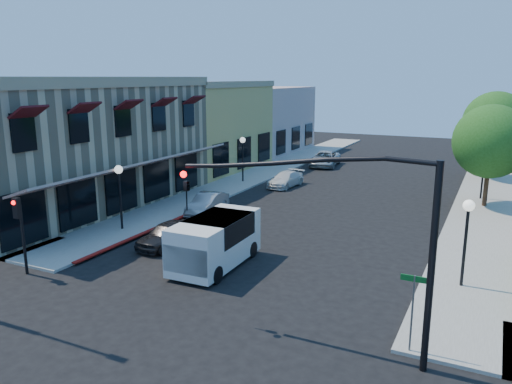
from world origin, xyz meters
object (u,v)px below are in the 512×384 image
at_px(street_tree_a, 491,142).
at_px(street_name_sign, 413,301).
at_px(white_van, 215,239).
at_px(street_tree_b, 495,123).
at_px(parked_car_d, 325,159).
at_px(secondary_signal, 20,222).
at_px(lamppost_right_far, 484,160).
at_px(lamppost_left_near, 119,181).
at_px(parked_car_a, 167,234).
at_px(lamppost_left_far, 243,148).
at_px(parked_car_b, 207,204).
at_px(parked_car_c, 286,179).
at_px(signal_mast_arm, 355,222).
at_px(lamppost_right_near, 467,221).

bearing_deg(street_tree_a, street_name_sign, -93.76).
bearing_deg(white_van, street_tree_a, 58.00).
bearing_deg(street_tree_b, street_tree_a, -90.00).
bearing_deg(street_tree_a, parked_car_d, 144.35).
distance_m(street_tree_a, white_van, 19.38).
distance_m(secondary_signal, lamppost_right_far, 27.98).
distance_m(lamppost_left_near, parked_car_a, 4.38).
relative_size(street_tree_a, lamppost_left_far, 1.82).
xyz_separation_m(street_tree_a, street_name_sign, (-1.30, -19.80, -2.50)).
xyz_separation_m(street_tree_a, lamppost_left_far, (-17.30, 0.00, -1.46)).
height_order(white_van, parked_car_b, white_van).
height_order(street_tree_a, parked_car_b, street_tree_a).
bearing_deg(parked_car_c, secondary_signal, -92.83).
height_order(lamppost_right_far, parked_car_c, lamppost_right_far).
bearing_deg(parked_car_c, parked_car_a, -83.92).
height_order(lamppost_left_near, parked_car_b, lamppost_left_near).
bearing_deg(signal_mast_arm, street_tree_b, 84.49).
bearing_deg(lamppost_right_near, street_tree_a, 88.77).
bearing_deg(lamppost_left_near, signal_mast_arm, -24.37).
relative_size(lamppost_left_far, parked_car_a, 1.00).
bearing_deg(lamppost_left_near, lamppost_right_near, 0.00).
height_order(street_tree_a, signal_mast_arm, street_tree_a).
distance_m(street_tree_b, parked_car_a, 28.71).
bearing_deg(white_van, parked_car_b, 123.80).
bearing_deg(street_name_sign, white_van, 158.12).
xyz_separation_m(lamppost_right_far, parked_car_a, (-13.30, -16.97, -2.13)).
distance_m(lamppost_left_far, parked_car_b, 9.53).
relative_size(street_tree_b, parked_car_c, 1.84).
height_order(street_tree_a, lamppost_right_far, street_tree_a).
xyz_separation_m(street_tree_a, lamppost_right_near, (-0.30, -14.00, -1.46)).
distance_m(lamppost_left_far, lamppost_right_far, 17.12).
height_order(secondary_signal, parked_car_a, secondary_signal).
bearing_deg(parked_car_b, secondary_signal, -105.21).
relative_size(street_tree_a, lamppost_right_near, 1.82).
bearing_deg(white_van, lamppost_left_near, 162.57).
height_order(lamppost_left_far, lamppost_right_far, same).
bearing_deg(lamppost_left_far, white_van, -66.24).
height_order(lamppost_left_far, parked_car_a, lamppost_left_far).
distance_m(lamppost_left_near, lamppost_left_far, 14.00).
distance_m(signal_mast_arm, secondary_signal, 13.97).
bearing_deg(white_van, street_tree_b, 68.86).
xyz_separation_m(lamppost_left_far, lamppost_right_near, (17.00, -14.00, 0.00)).
distance_m(white_van, parked_car_b, 8.74).
distance_m(street_tree_b, lamppost_right_near, 24.07).
relative_size(lamppost_left_near, lamppost_left_far, 1.00).
distance_m(street_tree_a, lamppost_left_far, 17.36).
bearing_deg(lamppost_left_near, street_tree_a, 38.98).
distance_m(street_tree_a, secondary_signal, 26.64).
bearing_deg(lamppost_right_far, parked_car_b, -143.19).
height_order(signal_mast_arm, lamppost_right_near, signal_mast_arm).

